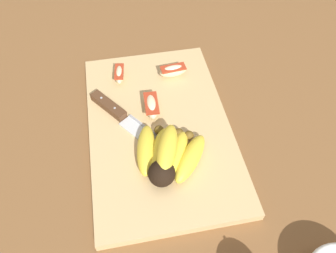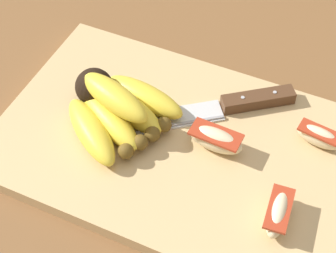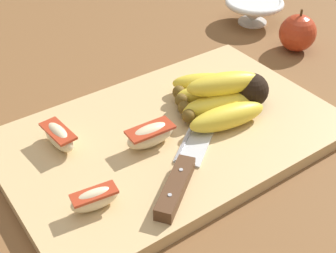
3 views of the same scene
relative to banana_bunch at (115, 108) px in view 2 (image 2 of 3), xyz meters
The scene contains 7 objects.
ground_plane 0.12m from the banana_bunch, behind, with size 6.00×6.00×0.00m, color brown.
cutting_board 0.10m from the banana_bunch, behind, with size 0.48×0.30×0.02m, color tan.
banana_bunch is the anchor object (origin of this frame).
chefs_knife 0.14m from the banana_bunch, 149.05° to the right, with size 0.24×0.19×0.02m.
apple_wedge_near 0.25m from the banana_bunch, 166.04° to the left, with size 0.03×0.07×0.03m.
apple_wedge_middle 0.26m from the banana_bunch, 164.71° to the right, with size 0.06×0.03×0.03m.
apple_wedge_far 0.14m from the banana_bunch, behind, with size 0.07×0.03×0.03m.
Camera 2 is at (-0.14, 0.41, 0.57)m, focal length 57.98 mm.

